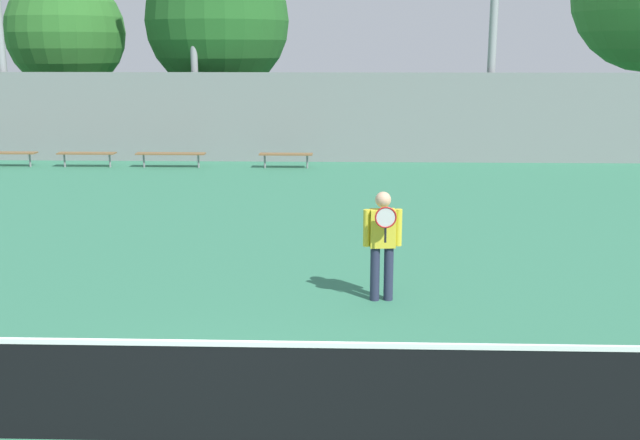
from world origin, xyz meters
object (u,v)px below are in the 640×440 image
at_px(tennis_player, 382,239).
at_px(tree_dark_dense, 66,33).
at_px(bench_courtside_near, 171,154).
at_px(tennis_net, 200,391).
at_px(bench_adjacent_court, 286,155).
at_px(bench_by_gate, 3,153).
at_px(tree_green_broad, 218,22).
at_px(bench_courtside_far, 87,154).

relative_size(tennis_player, tree_dark_dense, 0.26).
bearing_deg(tennis_player, bench_courtside_near, 110.31).
bearing_deg(tree_dark_dense, tennis_net, -67.46).
relative_size(bench_adjacent_court, bench_by_gate, 0.80).
bearing_deg(bench_adjacent_court, tree_dark_dense, 148.88).
distance_m(tree_green_broad, tree_dark_dense, 5.88).
height_order(bench_courtside_far, tree_green_broad, tree_green_broad).
bearing_deg(tennis_net, tree_dark_dense, 112.54).
distance_m(bench_adjacent_court, bench_by_gate, 8.88).
height_order(tennis_player, bench_courtside_near, tennis_player).
distance_m(bench_courtside_far, tree_dark_dense, 6.75).
xyz_separation_m(bench_adjacent_court, tree_dark_dense, (-8.50, 5.14, 3.74)).
xyz_separation_m(tennis_net, bench_adjacent_court, (-0.47, 16.50, -0.11)).
bearing_deg(bench_courtside_near, bench_adjacent_court, 0.00).
xyz_separation_m(tennis_net, bench_courtside_near, (-4.06, 16.50, -0.10)).
relative_size(tennis_net, tree_dark_dense, 1.61).
bearing_deg(tennis_player, bench_adjacent_court, 95.42).
height_order(bench_courtside_far, tree_dark_dense, tree_dark_dense).
bearing_deg(bench_courtside_far, tennis_net, -67.88).
height_order(bench_courtside_near, tree_dark_dense, tree_dark_dense).
bearing_deg(bench_adjacent_court, tree_green_broad, 122.64).
bearing_deg(tree_dark_dense, bench_courtside_far, -66.16).
distance_m(tennis_net, tree_green_broad, 21.35).
bearing_deg(tree_dark_dense, bench_by_gate, -94.14).
xyz_separation_m(bench_adjacent_court, bench_by_gate, (-8.88, 0.00, 0.00)).
relative_size(bench_courtside_near, tree_dark_dense, 0.34).
relative_size(bench_by_gate, tree_dark_dense, 0.33).
relative_size(tennis_player, bench_courtside_far, 0.91).
bearing_deg(tree_dark_dense, bench_courtside_near, -46.26).
height_order(bench_courtside_near, bench_by_gate, same).
distance_m(bench_courtside_far, bench_by_gate, 2.64).
relative_size(bench_courtside_near, bench_adjacent_court, 1.30).
bearing_deg(tree_dark_dense, tree_green_broad, -8.92).
distance_m(tennis_player, tree_dark_dense, 20.84).
bearing_deg(bench_courtside_near, tennis_net, -76.17).
relative_size(tennis_net, tennis_player, 6.24).
bearing_deg(tennis_player, tree_dark_dense, 116.42).
height_order(tennis_player, bench_courtside_far, tennis_player).
relative_size(bench_courtside_far, bench_adjacent_court, 1.09).
bearing_deg(bench_by_gate, bench_courtside_near, 0.00).
height_order(tennis_net, bench_by_gate, tennis_net).
relative_size(bench_adjacent_court, tree_dark_dense, 0.26).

